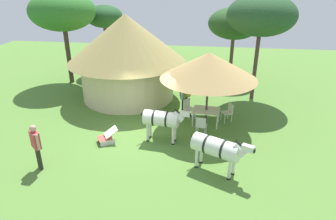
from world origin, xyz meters
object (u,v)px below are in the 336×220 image
Objects in this scene: standing_watcher at (36,143)px; patio_chair_near_hut at (188,107)px; thatched_hut at (127,53)px; acacia_tree_behind_hut at (261,15)px; patio_chair_east_end at (228,111)px; guest_behind_table at (183,95)px; patio_chair_west_end at (201,125)px; zebra_nearest_camera at (162,119)px; zebra_by_umbrella at (217,148)px; patio_dining_table at (206,111)px; shade_umbrella at (209,66)px; acacia_tree_left_background at (62,11)px; acacia_tree_right_background at (104,17)px; acacia_tree_far_lawn at (234,24)px; guest_beside_umbrella at (185,93)px; striped_lounge_chair at (107,137)px.

patio_chair_near_hut is at bearing 87.95° from standing_watcher.
acacia_tree_behind_hut is (6.98, 0.80, 1.98)m from thatched_hut.
patio_chair_near_hut is at bearing 58.11° from patio_chair_east_end.
acacia_tree_behind_hut is (8.39, 8.11, 3.48)m from standing_watcher.
guest_behind_table is at bearing -27.77° from thatched_hut.
patio_chair_west_end is 0.42× the size of zebra_nearest_camera.
acacia_tree_behind_hut is (2.06, 7.40, 3.57)m from zebra_by_umbrella.
guest_behind_table reaches higher than patio_chair_near_hut.
standing_watcher reaches higher than patio_dining_table.
thatched_hut is at bearing 146.97° from shade_umbrella.
patio_chair_east_end is 0.16× the size of acacia_tree_left_background.
acacia_tree_right_background reaches higher than guest_behind_table.
acacia_tree_far_lawn is at bearing 78.78° from shade_umbrella.
acacia_tree_far_lawn is (1.64, 8.44, 3.06)m from patio_chair_west_end.
acacia_tree_left_background is (-8.82, 4.90, 1.60)m from shade_umbrella.
acacia_tree_right_background is (-6.11, 6.28, 2.80)m from guest_beside_umbrella.
acacia_tree_far_lawn reaches higher than zebra_by_umbrella.
zebra_by_umbrella is 8.47m from acacia_tree_behind_hut.
guest_behind_table is (-0.28, 0.45, 0.41)m from patio_chair_near_hut.
patio_chair_east_end is at bearing 77.36° from standing_watcher.
zebra_by_umbrella is at bearing -53.34° from thatched_hut.
guest_behind_table is (-0.08, -0.12, -0.06)m from guest_beside_umbrella.
acacia_tree_behind_hut is at bearing 55.75° from shade_umbrella.
zebra_nearest_camera is at bearing -104.01° from zebra_by_umbrella.
zebra_nearest_camera is at bearing -43.66° from acacia_tree_left_background.
guest_behind_table is at bearing -109.59° from patio_chair_near_hut.
acacia_tree_far_lawn reaches higher than standing_watcher.
thatched_hut is at bearing 146.07° from patio_chair_west_end.
thatched_hut is 8.38m from zebra_by_umbrella.
zebra_by_umbrella is (-0.59, -4.19, 0.45)m from patio_chair_east_end.
patio_chair_near_hut is 0.54× the size of guest_beside_umbrella.
acacia_tree_left_background is at bearing 154.51° from patio_chair_west_end.
striped_lounge_chair is (-2.96, -3.54, -0.74)m from guest_beside_umbrella.
zebra_nearest_camera is (-0.59, -3.01, 0.09)m from guest_behind_table.
shade_umbrella is 7.56m from standing_watcher.
shade_umbrella is 10.22m from acacia_tree_left_background.
patio_chair_near_hut and patio_chair_east_end have the same top height.
acacia_tree_far_lawn is at bearing -161.00° from patio_chair_near_hut.
guest_behind_table reaches higher than patio_chair_east_end.
acacia_tree_left_background is at bearing -126.79° from zebra_nearest_camera.
patio_dining_table is 1.48× the size of patio_chair_east_end.
zebra_nearest_camera is 2.90m from zebra_by_umbrella.
guest_behind_table is 7.30m from standing_watcher.
guest_beside_umbrella is (-0.20, 0.57, 0.47)m from patio_chair_near_hut.
acacia_tree_far_lawn is at bearing 13.19° from acacia_tree_left_background.
zebra_nearest_camera is (-1.77, -1.83, 0.37)m from patio_dining_table.
acacia_tree_right_background is at bearing 133.63° from patio_dining_table.
acacia_tree_left_background is (-9.28, 8.60, 3.47)m from zebra_by_umbrella.
acacia_tree_left_background is at bearing -103.56° from guest_behind_table.
acacia_tree_left_background reaches higher than standing_watcher.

